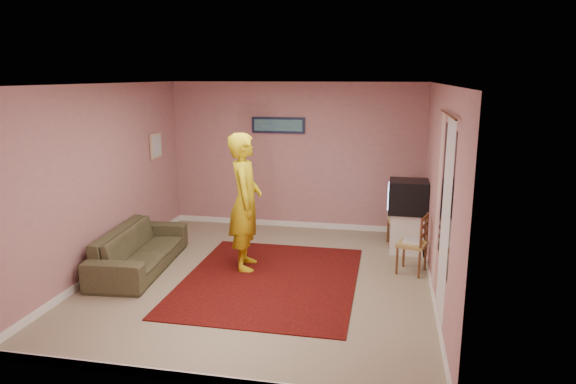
% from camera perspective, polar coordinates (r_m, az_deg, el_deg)
% --- Properties ---
extents(ground, '(5.00, 5.00, 0.00)m').
position_cam_1_polar(ground, '(7.11, -2.91, -9.55)').
color(ground, gray).
rests_on(ground, ground).
extents(wall_back, '(4.50, 0.02, 2.60)m').
position_cam_1_polar(wall_back, '(9.13, 0.81, 3.98)').
color(wall_back, tan).
rests_on(wall_back, ground).
extents(wall_front, '(4.50, 0.02, 2.60)m').
position_cam_1_polar(wall_front, '(4.43, -11.00, -5.93)').
color(wall_front, tan).
rests_on(wall_front, ground).
extents(wall_left, '(0.02, 5.00, 2.60)m').
position_cam_1_polar(wall_left, '(7.59, -19.74, 1.40)').
color(wall_left, tan).
rests_on(wall_left, ground).
extents(wall_right, '(0.02, 5.00, 2.60)m').
position_cam_1_polar(wall_right, '(6.56, 16.41, -0.08)').
color(wall_right, tan).
rests_on(wall_right, ground).
extents(ceiling, '(4.50, 5.00, 0.02)m').
position_cam_1_polar(ceiling, '(6.58, -3.17, 11.89)').
color(ceiling, silver).
rests_on(ceiling, wall_back).
extents(baseboard_back, '(4.50, 0.02, 0.10)m').
position_cam_1_polar(baseboard_back, '(9.39, 0.78, -3.58)').
color(baseboard_back, white).
rests_on(baseboard_back, ground).
extents(baseboard_front, '(4.50, 0.02, 0.10)m').
position_cam_1_polar(baseboard_front, '(4.98, -10.31, -19.66)').
color(baseboard_front, white).
rests_on(baseboard_front, ground).
extents(baseboard_left, '(0.02, 5.00, 0.10)m').
position_cam_1_polar(baseboard_left, '(7.91, -19.00, -7.51)').
color(baseboard_left, white).
rests_on(baseboard_left, ground).
extents(baseboard_right, '(0.02, 5.00, 0.10)m').
position_cam_1_polar(baseboard_right, '(6.93, 15.66, -10.20)').
color(baseboard_right, white).
rests_on(baseboard_right, ground).
extents(window, '(0.01, 1.10, 1.50)m').
position_cam_1_polar(window, '(5.65, 17.21, -0.60)').
color(window, black).
rests_on(window, wall_right).
extents(curtain_sheer, '(0.01, 0.75, 2.10)m').
position_cam_1_polar(curtain_sheer, '(5.55, 17.08, -2.96)').
color(curtain_sheer, white).
rests_on(curtain_sheer, wall_right).
extents(curtain_floral, '(0.01, 0.35, 2.10)m').
position_cam_1_polar(curtain_floral, '(6.22, 16.33, -1.22)').
color(curtain_floral, white).
rests_on(curtain_floral, wall_right).
extents(curtain_rod, '(0.02, 1.40, 0.02)m').
position_cam_1_polar(curtain_rod, '(5.52, 17.35, 8.24)').
color(curtain_rod, brown).
rests_on(curtain_rod, wall_right).
extents(picture_back, '(0.95, 0.04, 0.28)m').
position_cam_1_polar(picture_back, '(9.09, -1.09, 7.43)').
color(picture_back, '#141937').
rests_on(picture_back, wall_back).
extents(picture_left, '(0.04, 0.38, 0.42)m').
position_cam_1_polar(picture_left, '(8.92, -14.46, 4.99)').
color(picture_left, '#CBAF8B').
rests_on(picture_left, wall_left).
extents(area_rug, '(2.30, 2.88, 0.02)m').
position_cam_1_polar(area_rug, '(7.04, -2.01, -9.69)').
color(area_rug, black).
rests_on(area_rug, ground).
extents(tv_cabinet, '(0.50, 0.45, 0.63)m').
position_cam_1_polar(tv_cabinet, '(8.23, 13.01, -4.38)').
color(tv_cabinet, white).
rests_on(tv_cabinet, ground).
extents(crt_tv, '(0.61, 0.54, 0.51)m').
position_cam_1_polar(crt_tv, '(8.08, 13.17, -0.50)').
color(crt_tv, black).
rests_on(crt_tv, tv_cabinet).
extents(chair_a, '(0.46, 0.44, 0.50)m').
position_cam_1_polar(chair_a, '(8.42, 12.49, -2.21)').
color(chair_a, tan).
rests_on(chair_a, ground).
extents(dvd_player, '(0.45, 0.37, 0.07)m').
position_cam_1_polar(dvd_player, '(8.43, 12.47, -2.59)').
color(dvd_player, '#AFAFB4').
rests_on(dvd_player, chair_a).
extents(blue_throw, '(0.41, 0.05, 0.43)m').
position_cam_1_polar(blue_throw, '(8.56, 12.53, -0.71)').
color(blue_throw, '#8BA9E4').
rests_on(blue_throw, chair_a).
extents(chair_b, '(0.46, 0.48, 0.46)m').
position_cam_1_polar(chair_b, '(7.34, 13.66, -4.87)').
color(chair_b, tan).
rests_on(chair_b, ground).
extents(game_console, '(0.27, 0.22, 0.05)m').
position_cam_1_polar(game_console, '(7.36, 13.64, -5.32)').
color(game_console, white).
rests_on(game_console, chair_b).
extents(sofa, '(0.96, 2.07, 0.59)m').
position_cam_1_polar(sofa, '(7.65, -16.14, -6.06)').
color(sofa, '#4A4A2D').
rests_on(sofa, ground).
extents(person, '(0.59, 0.79, 1.94)m').
position_cam_1_polar(person, '(7.22, -4.77, -1.10)').
color(person, gold).
rests_on(person, ground).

